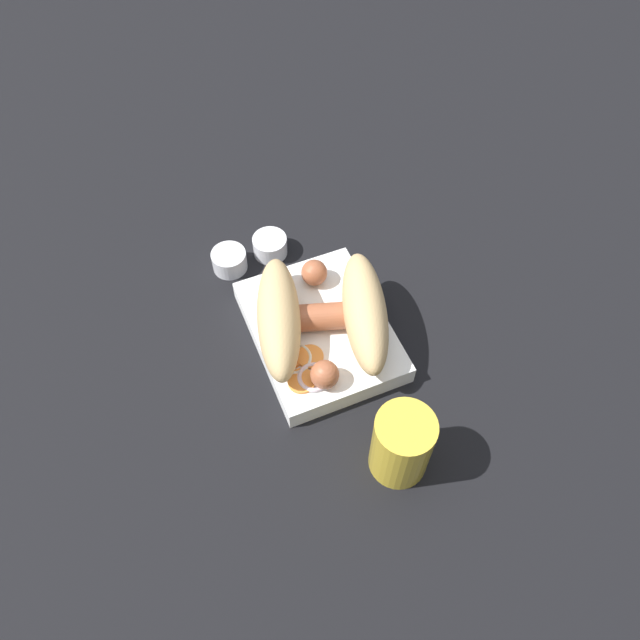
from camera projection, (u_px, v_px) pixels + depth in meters
ground_plane at (320, 337)px, 0.77m from camera, size 3.00×3.00×0.00m
food_tray at (320, 331)px, 0.76m from camera, size 0.20×0.16×0.03m
bread_roll at (322, 314)px, 0.72m from camera, size 0.21×0.19×0.06m
sausage at (319, 321)px, 0.73m from camera, size 0.17×0.15×0.03m
pickled_veggies at (303, 367)px, 0.71m from camera, size 0.07×0.06×0.01m
condiment_cup_near at (270, 246)px, 0.84m from camera, size 0.05×0.05×0.03m
condiment_cup_far at (230, 261)px, 0.82m from camera, size 0.05×0.05×0.03m
drink_glass at (402, 445)px, 0.64m from camera, size 0.06×0.06×0.09m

